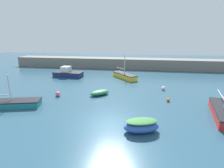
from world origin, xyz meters
The scene contains 11 objects.
ground_plane centered at (0.00, 0.00, -0.10)m, with size 120.00×120.00×0.20m, color #284C60.
harbor_breakwater centered at (0.00, 27.12, 1.13)m, with size 54.83×3.96×2.25m, color slate.
rowboat_with_red_cover centered at (2.68, -1.07, 0.50)m, with size 3.09×2.18×1.00m.
sailboat_tall_mast centered at (10.07, 2.81, 0.45)m, with size 2.83×6.67×6.00m.
rowboat_white_midwater centered at (-2.55, 6.99, 0.32)m, with size 2.79×2.72×0.64m.
sailboat_short_mast centered at (-10.80, 1.77, 0.37)m, with size 6.45×3.20×3.47m.
cabin_cruiser_white centered at (-10.68, 16.15, 0.63)m, with size 5.38×2.59×1.90m.
sailboat_twin_hulled centered at (-0.31, 16.50, 0.47)m, with size 4.73×5.30×4.27m.
mooring_buoy_orange centered at (5.69, 6.02, 0.19)m, with size 0.38×0.38×0.38m, color orange.
mooring_buoy_white centered at (5.65, 10.47, 0.26)m, with size 0.51×0.51×0.51m, color white.
mooring_buoy_pink centered at (-7.53, 5.68, 0.30)m, with size 0.60×0.60×0.60m, color #EA668C.
Camera 1 is at (2.42, -13.43, 7.16)m, focal length 28.00 mm.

